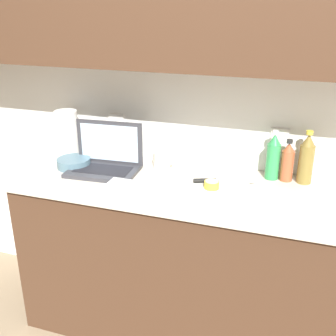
{
  "coord_description": "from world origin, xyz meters",
  "views": [
    {
      "loc": [
        0.27,
        -1.8,
        1.73
      ],
      "look_at": [
        -0.33,
        -0.01,
        0.96
      ],
      "focal_mm": 45.0,
      "sensor_mm": 36.0,
      "label": 1
    }
  ],
  "objects_px": {
    "bottle_water_clear": "(273,157)",
    "cutting_board": "(215,187)",
    "bowl_white": "(74,163)",
    "paper_towel_roll": "(67,134)",
    "measuring_cup": "(162,160)",
    "bottle_oil_tall": "(287,162)",
    "lemon_half_cut": "(212,185)",
    "laptop": "(106,160)",
    "knife": "(213,181)",
    "bottle_green_soda": "(306,159)"
  },
  "relations": [
    {
      "from": "bottle_water_clear",
      "to": "cutting_board",
      "type": "bearing_deg",
      "value": -140.1
    },
    {
      "from": "bowl_white",
      "to": "paper_towel_roll",
      "type": "bearing_deg",
      "value": 128.4
    },
    {
      "from": "measuring_cup",
      "to": "cutting_board",
      "type": "bearing_deg",
      "value": -26.9
    },
    {
      "from": "bottle_oil_tall",
      "to": "bowl_white",
      "type": "xyz_separation_m",
      "value": [
        -1.09,
        -0.18,
        -0.07
      ]
    },
    {
      "from": "cutting_board",
      "to": "bottle_oil_tall",
      "type": "bearing_deg",
      "value": 32.96
    },
    {
      "from": "bottle_oil_tall",
      "to": "bowl_white",
      "type": "relative_size",
      "value": 1.2
    },
    {
      "from": "bottle_oil_tall",
      "to": "lemon_half_cut",
      "type": "bearing_deg",
      "value": -144.63
    },
    {
      "from": "measuring_cup",
      "to": "paper_towel_roll",
      "type": "height_order",
      "value": "paper_towel_roll"
    },
    {
      "from": "lemon_half_cut",
      "to": "laptop",
      "type": "bearing_deg",
      "value": 173.85
    },
    {
      "from": "cutting_board",
      "to": "paper_towel_roll",
      "type": "relative_size",
      "value": 1.15
    },
    {
      "from": "bowl_white",
      "to": "bottle_water_clear",
      "type": "bearing_deg",
      "value": 10.24
    },
    {
      "from": "lemon_half_cut",
      "to": "measuring_cup",
      "type": "distance_m",
      "value": 0.37
    },
    {
      "from": "bottle_water_clear",
      "to": "lemon_half_cut",
      "type": "bearing_deg",
      "value": -137.78
    },
    {
      "from": "laptop",
      "to": "bottle_water_clear",
      "type": "relative_size",
      "value": 1.49
    },
    {
      "from": "laptop",
      "to": "paper_towel_roll",
      "type": "bearing_deg",
      "value": 151.84
    },
    {
      "from": "laptop",
      "to": "knife",
      "type": "distance_m",
      "value": 0.58
    },
    {
      "from": "knife",
      "to": "bottle_water_clear",
      "type": "xyz_separation_m",
      "value": [
        0.26,
        0.16,
        0.1
      ]
    },
    {
      "from": "cutting_board",
      "to": "measuring_cup",
      "type": "xyz_separation_m",
      "value": [
        -0.33,
        0.17,
        0.04
      ]
    },
    {
      "from": "laptop",
      "to": "bowl_white",
      "type": "bearing_deg",
      "value": -178.65
    },
    {
      "from": "knife",
      "to": "bottle_oil_tall",
      "type": "bearing_deg",
      "value": 3.5
    },
    {
      "from": "cutting_board",
      "to": "lemon_half_cut",
      "type": "distance_m",
      "value": 0.04
    },
    {
      "from": "knife",
      "to": "bottle_green_soda",
      "type": "relative_size",
      "value": 1.08
    },
    {
      "from": "cutting_board",
      "to": "bowl_white",
      "type": "height_order",
      "value": "bowl_white"
    },
    {
      "from": "cutting_board",
      "to": "measuring_cup",
      "type": "bearing_deg",
      "value": 153.1
    },
    {
      "from": "bottle_green_soda",
      "to": "bottle_oil_tall",
      "type": "distance_m",
      "value": 0.09
    },
    {
      "from": "paper_towel_roll",
      "to": "bowl_white",
      "type": "bearing_deg",
      "value": -51.6
    },
    {
      "from": "knife",
      "to": "bottle_oil_tall",
      "type": "relative_size",
      "value": 1.35
    },
    {
      "from": "cutting_board",
      "to": "paper_towel_roll",
      "type": "xyz_separation_m",
      "value": [
        -0.9,
        0.17,
        0.13
      ]
    },
    {
      "from": "bottle_green_soda",
      "to": "bottle_water_clear",
      "type": "xyz_separation_m",
      "value": [
        -0.16,
        0.0,
        -0.01
      ]
    },
    {
      "from": "bottle_water_clear",
      "to": "bowl_white",
      "type": "bearing_deg",
      "value": -169.76
    },
    {
      "from": "knife",
      "to": "lemon_half_cut",
      "type": "distance_m",
      "value": 0.07
    },
    {
      "from": "knife",
      "to": "bottle_water_clear",
      "type": "height_order",
      "value": "bottle_water_clear"
    },
    {
      "from": "bottle_green_soda",
      "to": "paper_towel_roll",
      "type": "bearing_deg",
      "value": -178.61
    },
    {
      "from": "bottle_oil_tall",
      "to": "bowl_white",
      "type": "bearing_deg",
      "value": -170.41
    },
    {
      "from": "laptop",
      "to": "cutting_board",
      "type": "relative_size",
      "value": 1.24
    },
    {
      "from": "lemon_half_cut",
      "to": "bottle_oil_tall",
      "type": "distance_m",
      "value": 0.4
    },
    {
      "from": "measuring_cup",
      "to": "bowl_white",
      "type": "height_order",
      "value": "measuring_cup"
    },
    {
      "from": "bottle_green_soda",
      "to": "bottle_oil_tall",
      "type": "bearing_deg",
      "value": 180.0
    },
    {
      "from": "bottle_green_soda",
      "to": "measuring_cup",
      "type": "xyz_separation_m",
      "value": [
        -0.73,
        -0.04,
        -0.08
      ]
    },
    {
      "from": "cutting_board",
      "to": "paper_towel_roll",
      "type": "distance_m",
      "value": 0.92
    },
    {
      "from": "bottle_oil_tall",
      "to": "bottle_water_clear",
      "type": "distance_m",
      "value": 0.07
    },
    {
      "from": "cutting_board",
      "to": "paper_towel_roll",
      "type": "height_order",
      "value": "paper_towel_roll"
    },
    {
      "from": "bottle_water_clear",
      "to": "measuring_cup",
      "type": "bearing_deg",
      "value": -176.19
    },
    {
      "from": "laptop",
      "to": "bottle_green_soda",
      "type": "xyz_separation_m",
      "value": [
        0.99,
        0.17,
        0.06
      ]
    },
    {
      "from": "lemon_half_cut",
      "to": "knife",
      "type": "bearing_deg",
      "value": 97.57
    },
    {
      "from": "bottle_oil_tall",
      "to": "measuring_cup",
      "type": "bearing_deg",
      "value": -176.61
    },
    {
      "from": "lemon_half_cut",
      "to": "bottle_water_clear",
      "type": "distance_m",
      "value": 0.35
    },
    {
      "from": "bottle_green_soda",
      "to": "measuring_cup",
      "type": "distance_m",
      "value": 0.73
    },
    {
      "from": "bowl_white",
      "to": "lemon_half_cut",
      "type": "bearing_deg",
      "value": -3.43
    },
    {
      "from": "cutting_board",
      "to": "knife",
      "type": "xyz_separation_m",
      "value": [
        -0.02,
        0.04,
        0.01
      ]
    }
  ]
}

